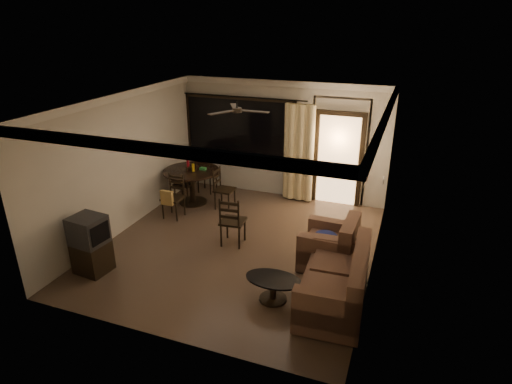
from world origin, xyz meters
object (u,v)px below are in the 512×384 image
at_px(armchair, 332,247).
at_px(dining_chair_west, 185,190).
at_px(coffee_table, 273,285).
at_px(tv_cabinet, 90,244).
at_px(dining_table, 192,177).
at_px(dining_chair_south, 173,204).
at_px(sofa, 338,285).
at_px(dining_chair_east, 224,196).
at_px(side_chair, 233,230).
at_px(dining_chair_north, 207,181).

bearing_deg(armchair, dining_chair_west, 158.54).
bearing_deg(coffee_table, tv_cabinet, -174.54).
height_order(armchair, coffee_table, armchair).
height_order(dining_table, dining_chair_south, dining_table).
distance_m(dining_table, dining_chair_west, 0.42).
distance_m(sofa, armchair, 1.13).
relative_size(dining_table, dining_chair_west, 1.38).
bearing_deg(dining_chair_east, side_chair, -149.34).
height_order(dining_chair_east, coffee_table, dining_chair_east).
distance_m(dining_chair_west, tv_cabinet, 3.26).
bearing_deg(coffee_table, dining_chair_west, 137.25).
distance_m(sofa, side_chair, 2.57).
bearing_deg(dining_chair_north, coffee_table, 129.87).
relative_size(dining_chair_north, side_chair, 0.93).
bearing_deg(dining_chair_east, armchair, -119.17).
bearing_deg(dining_chair_south, sofa, -24.24).
relative_size(dining_table, sofa, 0.73).
relative_size(dining_chair_south, dining_chair_north, 1.00).
height_order(dining_chair_west, dining_chair_north, same).
distance_m(dining_chair_west, armchair, 4.19).
distance_m(dining_chair_west, dining_chair_north, 0.77).
bearing_deg(dining_chair_east, dining_chair_north, 48.10).
relative_size(sofa, armchair, 1.91).
relative_size(dining_table, armchair, 1.39).
bearing_deg(tv_cabinet, coffee_table, 11.39).
xyz_separation_m(dining_chair_south, armchair, (3.65, -0.78, 0.08)).
bearing_deg(dining_chair_west, dining_chair_south, 13.21).
xyz_separation_m(dining_chair_south, tv_cabinet, (-0.20, -2.38, 0.22)).
relative_size(dining_table, dining_chair_north, 1.38).
bearing_deg(sofa, side_chair, 148.81).
relative_size(armchair, coffee_table, 1.06).
xyz_separation_m(dining_chair_south, coffee_table, (3.00, -2.08, -0.04)).
xyz_separation_m(dining_chair_west, dining_chair_south, (0.19, -0.87, 0.02)).
height_order(tv_cabinet, coffee_table, tv_cabinet).
distance_m(dining_chair_north, side_chair, 2.81).
xyz_separation_m(dining_chair_east, armchair, (2.80, -1.63, 0.10)).
bearing_deg(dining_table, dining_chair_east, -1.04).
height_order(dining_table, armchair, dining_table).
bearing_deg(dining_chair_north, dining_chair_south, 89.98).
distance_m(dining_chair_east, dining_chair_north, 1.12).
relative_size(dining_chair_south, tv_cabinet, 0.91).
relative_size(tv_cabinet, sofa, 0.58).
height_order(dining_table, sofa, dining_table).
distance_m(dining_chair_south, dining_chair_north, 1.61).
bearing_deg(dining_table, side_chair, -41.83).
height_order(dining_chair_north, side_chair, side_chair).
bearing_deg(sofa, dining_chair_north, 135.62).
height_order(dining_chair_east, tv_cabinet, tv_cabinet).
height_order(dining_chair_south, dining_chair_north, same).
bearing_deg(dining_table, dining_chair_north, 89.08).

